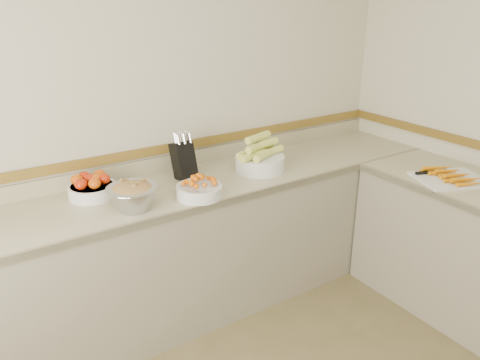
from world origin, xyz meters
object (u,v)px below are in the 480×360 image
tomato_bowl (92,187)px  cutting_board (451,177)px  knife_block (184,159)px  corn_bowl (260,159)px  rhubarb_bowl (133,195)px  cherry_tomato_bowl (199,189)px

tomato_bowl → cutting_board: size_ratio=0.53×
knife_block → cutting_board: (1.40, -0.97, -0.11)m
tomato_bowl → corn_bowl: corn_bowl is taller
knife_block → rhubarb_bowl: bearing=-147.9°
tomato_bowl → cutting_board: bearing=-26.5°
tomato_bowl → cherry_tomato_bowl: bearing=-33.7°
rhubarb_bowl → corn_bowl: bearing=7.7°
knife_block → cherry_tomato_bowl: (-0.07, -0.33, -0.08)m
tomato_bowl → corn_bowl: bearing=-9.2°
knife_block → tomato_bowl: size_ratio=1.12×
corn_bowl → rhubarb_bowl: size_ratio=1.30×
cherry_tomato_bowl → tomato_bowl: bearing=146.3°
corn_bowl → rhubarb_bowl: (-0.94, -0.13, 0.00)m
tomato_bowl → cherry_tomato_bowl: cherry_tomato_bowl is taller
tomato_bowl → cutting_board: tomato_bowl is taller
rhubarb_bowl → knife_block: bearing=32.1°
rhubarb_bowl → cutting_board: (1.85, -0.69, -0.07)m
knife_block → corn_bowl: knife_block is taller
cherry_tomato_bowl → corn_bowl: bearing=17.3°
corn_bowl → cherry_tomato_bowl: bearing=-162.7°
tomato_bowl → cherry_tomato_bowl: 0.63m
cherry_tomato_bowl → cutting_board: bearing=-23.7°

